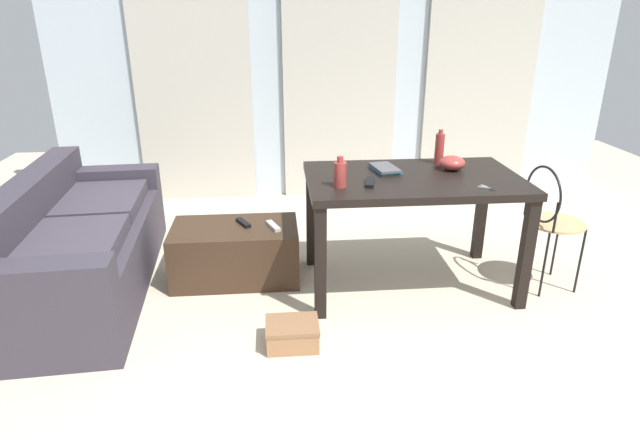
{
  "coord_description": "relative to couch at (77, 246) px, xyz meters",
  "views": [
    {
      "loc": [
        -0.66,
        -1.84,
        1.79
      ],
      "look_at": [
        -0.36,
        1.56,
        0.43
      ],
      "focal_mm": 29.53,
      "sensor_mm": 36.0,
      "label": 1
    }
  ],
  "objects": [
    {
      "name": "bowl",
      "position": [
        2.55,
        -0.02,
        0.53
      ],
      "size": [
        0.17,
        0.17,
        0.1
      ],
      "primitive_type": "ellipsoid",
      "color": "#9E3833",
      "rests_on": "craft_table"
    },
    {
      "name": "ground_plane",
      "position": [
        2.01,
        -0.19,
        -0.31
      ],
      "size": [
        8.36,
        8.36,
        0.0
      ],
      "primitive_type": "plane",
      "color": "beige"
    },
    {
      "name": "shoebox",
      "position": [
        1.42,
        -0.81,
        -0.24
      ],
      "size": [
        0.3,
        0.24,
        0.14
      ],
      "color": "#996B47",
      "rests_on": "ground"
    },
    {
      "name": "couch",
      "position": [
        0.0,
        0.0,
        0.0
      ],
      "size": [
        0.93,
        2.02,
        0.78
      ],
      "color": "#38333D",
      "rests_on": "ground"
    },
    {
      "name": "curtains",
      "position": [
        2.01,
        1.87,
        0.8
      ],
      "size": [
        3.94,
        0.03,
        2.23
      ],
      "color": "beige",
      "rests_on": "ground"
    },
    {
      "name": "tv_remote_primary",
      "position": [
        1.12,
        0.1,
        0.09
      ],
      "size": [
        0.12,
        0.17,
        0.02
      ],
      "primitive_type": "cube",
      "rotation": [
        0.0,
        0.0,
        0.47
      ],
      "color": "black",
      "rests_on": "coffee_table"
    },
    {
      "name": "bottle_far",
      "position": [
        1.74,
        -0.32,
        0.56
      ],
      "size": [
        0.08,
        0.08,
        0.19
      ],
      "color": "#99332D",
      "rests_on": "craft_table"
    },
    {
      "name": "coffee_table",
      "position": [
        1.05,
        0.06,
        -0.12
      ],
      "size": [
        0.88,
        0.51,
        0.39
      ],
      "color": "#382619",
      "rests_on": "ground"
    },
    {
      "name": "scissors",
      "position": [
        2.64,
        -0.44,
        0.48
      ],
      "size": [
        0.09,
        0.1,
        0.0
      ],
      "color": "#9EA0A5",
      "rests_on": "craft_table"
    },
    {
      "name": "bottle_near",
      "position": [
        2.5,
        0.15,
        0.59
      ],
      "size": [
        0.06,
        0.06,
        0.24
      ],
      "color": "#99332D",
      "rests_on": "craft_table"
    },
    {
      "name": "wire_chair",
      "position": [
        3.16,
        -0.26,
        0.23
      ],
      "size": [
        0.38,
        0.39,
        0.87
      ],
      "color": "tan",
      "rests_on": "ground"
    },
    {
      "name": "craft_table",
      "position": [
        2.25,
        -0.14,
        0.37
      ],
      "size": [
        1.39,
        0.86,
        0.79
      ],
      "color": "black",
      "rests_on": "ground"
    },
    {
      "name": "tv_remote_on_table",
      "position": [
        1.94,
        -0.28,
        0.49
      ],
      "size": [
        0.09,
        0.19,
        0.02
      ],
      "primitive_type": "cube",
      "rotation": [
        0.0,
        0.0,
        -0.23
      ],
      "color": "black",
      "rests_on": "craft_table"
    },
    {
      "name": "book_stack",
      "position": [
        2.09,
        -0.01,
        0.49
      ],
      "size": [
        0.19,
        0.27,
        0.03
      ],
      "color": "#1E668C",
      "rests_on": "craft_table"
    },
    {
      "name": "tv_remote_secondary",
      "position": [
        1.33,
        0.03,
        0.09
      ],
      "size": [
        0.11,
        0.19,
        0.02
      ],
      "primitive_type": "cube",
      "rotation": [
        0.0,
        0.0,
        0.37
      ],
      "color": "#B7B7B2",
      "rests_on": "coffee_table"
    },
    {
      "name": "wall_back",
      "position": [
        2.01,
        1.95,
        0.91
      ],
      "size": [
        5.54,
        0.1,
        2.44
      ],
      "primitive_type": "cube",
      "color": "silver",
      "rests_on": "ground"
    }
  ]
}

